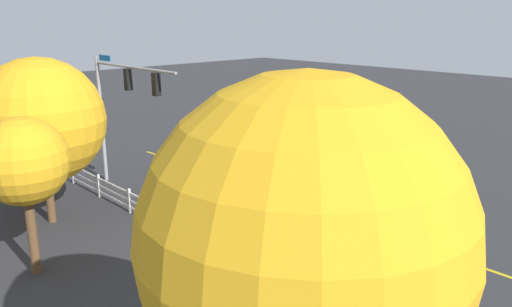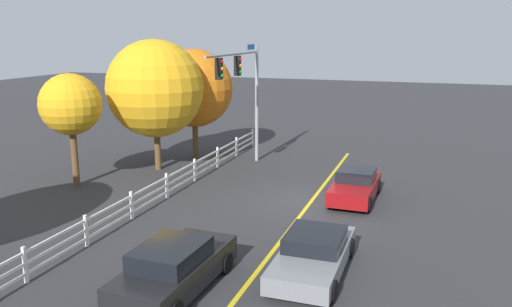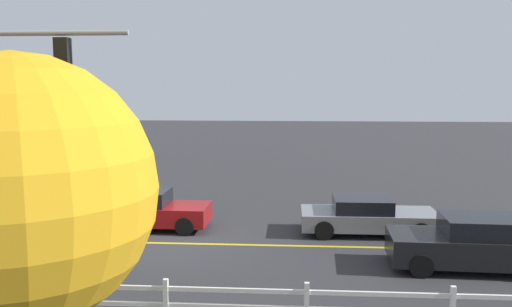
{
  "view_description": "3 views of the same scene",
  "coord_description": "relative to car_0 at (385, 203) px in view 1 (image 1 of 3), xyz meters",
  "views": [
    {
      "loc": [
        -17.77,
        16.79,
        8.51
      ],
      "look_at": [
        -2.35,
        2.0,
        2.68
      ],
      "focal_mm": 35.36,
      "sensor_mm": 36.0,
      "label": 1
    },
    {
      "loc": [
        -21.44,
        -4.9,
        7.31
      ],
      "look_at": [
        -1.93,
        1.89,
        2.48
      ],
      "focal_mm": 36.49,
      "sensor_mm": 36.0,
      "label": 2
    },
    {
      "loc": [
        -4.15,
        16.8,
        5.1
      ],
      "look_at": [
        -3.02,
        0.57,
        3.04
      ],
      "focal_mm": 38.02,
      "sensor_mm": 36.0,
      "label": 3
    }
  ],
  "objects": [
    {
      "name": "tree_3",
      "position": [
        -6.5,
        13.08,
        4.64
      ],
      "size": [
        5.11,
        5.11,
        7.83
      ],
      "color": "brown",
      "rests_on": "ground_plane"
    },
    {
      "name": "tree_2",
      "position": [
        9.5,
        10.86,
        3.79
      ],
      "size": [
        5.16,
        5.16,
        6.99
      ],
      "color": "brown",
      "rests_on": "ground_plane"
    },
    {
      "name": "car_2",
      "position": [
        -2.52,
        3.49,
        0.11
      ],
      "size": [
        4.69,
        2.1,
        1.49
      ],
      "rotation": [
        0.0,
        0.0,
        -0.04
      ],
      "color": "black",
      "rests_on": "ground_plane"
    },
    {
      "name": "white_rail_fence",
      "position": [
        3.7,
        7.94,
        -0.01
      ],
      "size": [
        26.1,
        0.1,
        1.15
      ],
      "color": "white",
      "rests_on": "ground_plane"
    },
    {
      "name": "car_0",
      "position": [
        0.0,
        0.0,
        0.0
      ],
      "size": [
        4.63,
        2.02,
        1.26
      ],
      "rotation": [
        0.0,
        0.0,
        3.15
      ],
      "color": "slate",
      "rests_on": "ground_plane"
    },
    {
      "name": "car_1",
      "position": [
        7.65,
        -0.12,
        0.04
      ],
      "size": [
        4.16,
        1.92,
        1.38
      ],
      "rotation": [
        0.0,
        0.0,
        3.12
      ],
      "color": "maroon",
      "rests_on": "ground_plane"
    },
    {
      "name": "lane_center_stripe",
      "position": [
        2.7,
        1.66,
        -0.61
      ],
      "size": [
        28.0,
        0.16,
        0.01
      ],
      "primitive_type": "cube",
      "color": "gold",
      "rests_on": "ground_plane"
    },
    {
      "name": "ground_plane",
      "position": [
        6.7,
        1.66,
        -0.61
      ],
      "size": [
        120.0,
        120.0,
        0.0
      ],
      "primitive_type": "plane",
      "color": "#2D2D30"
    },
    {
      "name": "tree_1",
      "position": [
        12.71,
        10.14,
        3.52
      ],
      "size": [
        4.53,
        4.53,
        6.41
      ],
      "color": "brown",
      "rests_on": "ground_plane"
    },
    {
      "name": "tree_0",
      "position": [
        5.44,
        13.08,
        3.35
      ],
      "size": [
        2.92,
        2.92,
        5.46
      ],
      "color": "brown",
      "rests_on": "ground_plane"
    },
    {
      "name": "signal_assembly",
      "position": [
        11.02,
        6.42,
        4.08
      ],
      "size": [
        6.99,
        0.38,
        6.67
      ],
      "color": "gray",
      "rests_on": "ground_plane"
    }
  ]
}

